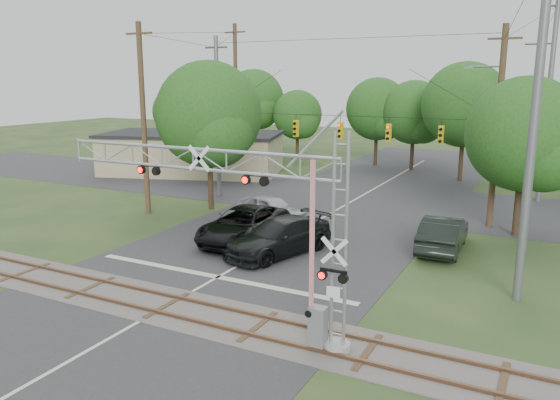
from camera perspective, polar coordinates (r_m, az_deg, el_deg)
The scene contains 14 objects.
ground at distance 20.34m, azimuth -15.33°, elevation -12.68°, with size 160.00×160.00×0.00m, color #243A1B.
road_main at distance 27.94m, azimuth -1.36°, elevation -5.20°, with size 14.00×90.00×0.02m, color #2B2A2D.
road_cross at distance 40.37m, azimuth 8.20°, elevation 0.23°, with size 90.00×12.00×0.02m, color #2B2A2D.
railroad_track at distance 21.69m, azimuth -11.72°, elevation -10.76°, with size 90.00×3.20×0.17m.
crossing_gantry at distance 17.96m, azimuth -3.60°, elevation -0.77°, with size 11.29×0.90×7.02m.
traffic_signal_span at distance 35.50m, azimuth 7.77°, elevation 7.82°, with size 19.34×0.36×11.50m.
pickup_black at distance 29.22m, azimuth -3.83°, elevation -2.59°, with size 3.01×6.53×1.81m, color black.
car_dark at distance 27.05m, azimuth -0.11°, elevation -3.87°, with size 2.47×6.08×1.76m, color black.
sedan_silver at distance 33.16m, azimuth -0.95°, elevation -0.91°, with size 1.91×4.76×1.62m, color #94989B.
suv_dark at distance 28.83m, azimuth 16.68°, elevation -3.35°, with size 1.88×5.40×1.78m, color black.
commercial_building at distance 51.23m, azimuth -9.11°, elevation 4.90°, with size 17.75×12.73×3.73m.
streetlight at distance 41.64m, azimuth 21.42°, elevation 7.32°, with size 2.56×0.27×9.59m.
utility_poles at distance 37.18m, azimuth 11.47°, elevation 9.32°, with size 26.12×26.11×13.95m.
treeline at distance 48.54m, azimuth 11.83°, elevation 8.98°, with size 56.71×31.96×9.99m.
Camera 1 is at (12.78, -13.34, 8.50)m, focal length 35.00 mm.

